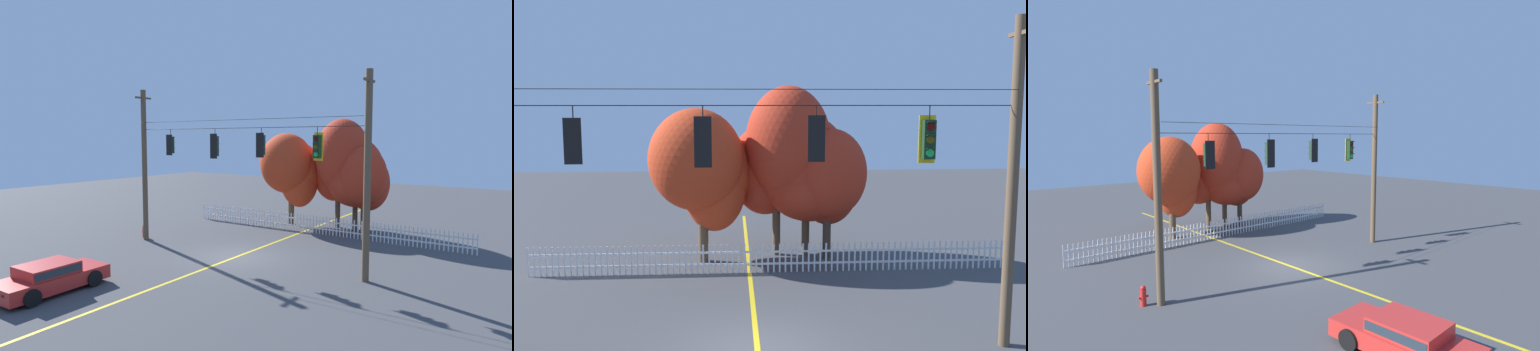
# 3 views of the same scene
# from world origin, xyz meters

# --- Properties ---
(signal_support_span) EXTENTS (13.53, 1.10, 8.65)m
(signal_support_span) POSITION_xyz_m (0.00, -0.00, 4.40)
(signal_support_span) COLOR brown
(signal_support_span) RESTS_ON ground
(traffic_signal_southbound_primary) EXTENTS (0.43, 0.38, 1.42)m
(traffic_signal_southbound_primary) POSITION_xyz_m (-4.47, -0.01, 5.55)
(traffic_signal_southbound_primary) COLOR black
(traffic_signal_eastbound_side) EXTENTS (0.43, 0.38, 1.52)m
(traffic_signal_eastbound_side) POSITION_xyz_m (-1.34, -0.01, 5.52)
(traffic_signal_eastbound_side) COLOR black
(traffic_signal_northbound_secondary) EXTENTS (0.43, 0.38, 1.40)m
(traffic_signal_northbound_secondary) POSITION_xyz_m (1.47, -0.01, 5.59)
(traffic_signal_northbound_secondary) COLOR black
(traffic_signal_northbound_primary) EXTENTS (0.43, 0.38, 1.47)m
(traffic_signal_northbound_primary) POSITION_xyz_m (4.36, 0.01, 5.55)
(traffic_signal_northbound_primary) COLOR black
(white_picket_fence) EXTENTS (18.24, 0.06, 1.11)m
(white_picket_fence) POSITION_xyz_m (0.82, 7.02, 0.56)
(white_picket_fence) COLOR white
(white_picket_fence) RESTS_ON ground
(autumn_maple_near_fence) EXTENTS (4.07, 3.63, 6.26)m
(autumn_maple_near_fence) POSITION_xyz_m (-1.74, 8.80, 3.80)
(autumn_maple_near_fence) COLOR brown
(autumn_maple_near_fence) RESTS_ON ground
(autumn_maple_mid) EXTENTS (4.19, 3.90, 7.18)m
(autumn_maple_mid) POSITION_xyz_m (1.27, 9.52, 4.24)
(autumn_maple_mid) COLOR brown
(autumn_maple_mid) RESTS_ON ground
(autumn_oak_far_east) EXTENTS (4.16, 3.59, 6.06)m
(autumn_oak_far_east) POSITION_xyz_m (2.39, 9.37, 3.57)
(autumn_oak_far_east) COLOR brown
(autumn_oak_far_east) RESTS_ON ground
(autumn_maple_far_west) EXTENTS (2.92, 3.40, 5.45)m
(autumn_maple_far_west) POSITION_xyz_m (3.35, 8.86, 3.38)
(autumn_maple_far_west) COLOR #473828
(autumn_maple_far_west) RESTS_ON ground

